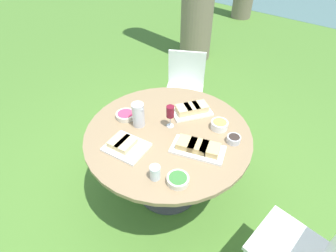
% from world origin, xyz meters
% --- Properties ---
extents(ground_plane, '(40.00, 40.00, 0.00)m').
position_xyz_m(ground_plane, '(0.00, 0.00, 0.00)').
color(ground_plane, '#4C7A2D').
extents(dining_table, '(1.36, 1.36, 0.76)m').
position_xyz_m(dining_table, '(0.00, 0.00, 0.64)').
color(dining_table, '#4C4C51').
rests_on(dining_table, ground_plane).
extents(chair_near_left, '(0.45, 0.47, 0.89)m').
position_xyz_m(chair_near_left, '(1.20, -0.09, 0.52)').
color(chair_near_left, silver).
rests_on(chair_near_left, ground_plane).
extents(chair_near_right, '(0.59, 0.59, 0.89)m').
position_xyz_m(chair_near_right, '(-0.59, 1.00, 0.52)').
color(chair_near_right, silver).
rests_on(chair_near_right, ground_plane).
extents(water_pitcher, '(0.11, 0.10, 0.21)m').
position_xyz_m(water_pitcher, '(-0.24, -0.09, 0.87)').
color(water_pitcher, silver).
rests_on(water_pitcher, dining_table).
extents(wine_glass, '(0.07, 0.07, 0.20)m').
position_xyz_m(wine_glass, '(-0.03, 0.06, 0.91)').
color(wine_glass, silver).
rests_on(wine_glass, dining_table).
extents(platter_bread_main, '(0.35, 0.39, 0.08)m').
position_xyz_m(platter_bread_main, '(-0.01, 0.33, 0.80)').
color(platter_bread_main, white).
rests_on(platter_bread_main, dining_table).
extents(platter_charcuterie, '(0.34, 0.30, 0.06)m').
position_xyz_m(platter_charcuterie, '(-0.13, -0.35, 0.79)').
color(platter_charcuterie, white).
rests_on(platter_charcuterie, dining_table).
extents(platter_sandwich_side, '(0.44, 0.33, 0.07)m').
position_xyz_m(platter_sandwich_side, '(0.31, -0.02, 0.79)').
color(platter_sandwich_side, white).
rests_on(platter_sandwich_side, dining_table).
extents(bowl_fries, '(0.14, 0.14, 0.07)m').
position_xyz_m(bowl_fries, '(0.29, 0.31, 0.80)').
color(bowl_fries, white).
rests_on(bowl_fries, dining_table).
extents(bowl_salad, '(0.15, 0.15, 0.05)m').
position_xyz_m(bowl_salad, '(0.38, -0.34, 0.79)').
color(bowl_salad, beige).
rests_on(bowl_salad, dining_table).
extents(bowl_olives, '(0.11, 0.11, 0.05)m').
position_xyz_m(bowl_olives, '(0.46, 0.24, 0.79)').
color(bowl_olives, silver).
rests_on(bowl_olives, dining_table).
extents(bowl_dip_red, '(0.17, 0.17, 0.04)m').
position_xyz_m(bowl_dip_red, '(-0.40, -0.10, 0.79)').
color(bowl_dip_red, beige).
rests_on(bowl_dip_red, dining_table).
extents(cup_water_near, '(0.07, 0.07, 0.11)m').
position_xyz_m(cup_water_near, '(0.24, -0.41, 0.82)').
color(cup_water_near, silver).
rests_on(cup_water_near, dining_table).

